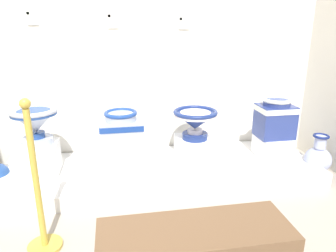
% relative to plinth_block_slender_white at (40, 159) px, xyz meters
% --- Properties ---
extents(wall_back, '(3.57, 0.06, 2.88)m').
position_rel_plinth_block_slender_white_xyz_m(wall_back, '(1.07, 0.50, 1.17)').
color(wall_back, silver).
rests_on(wall_back, ground_plane).
extents(display_platform, '(2.91, 0.91, 0.13)m').
position_rel_plinth_block_slender_white_xyz_m(display_platform, '(1.07, -0.00, -0.21)').
color(display_platform, white).
rests_on(display_platform, ground_plane).
extents(plinth_block_slender_white, '(0.31, 0.31, 0.28)m').
position_rel_plinth_block_slender_white_xyz_m(plinth_block_slender_white, '(0.00, 0.00, 0.00)').
color(plinth_block_slender_white, white).
rests_on(plinth_block_slender_white, display_platform).
extents(antique_toilet_slender_white, '(0.39, 0.39, 0.32)m').
position_rel_plinth_block_slender_white_xyz_m(antique_toilet_slender_white, '(0.00, 0.00, 0.35)').
color(antique_toilet_slender_white, silver).
rests_on(antique_toilet_slender_white, plinth_block_slender_white).
extents(plinth_block_leftmost, '(0.38, 0.34, 0.10)m').
position_rel_plinth_block_slender_white_xyz_m(plinth_block_leftmost, '(0.71, 0.08, -0.09)').
color(plinth_block_leftmost, white).
rests_on(plinth_block_leftmost, display_platform).
extents(antique_toilet_leftmost, '(0.38, 0.34, 0.42)m').
position_rel_plinth_block_slender_white_xyz_m(antique_toilet_leftmost, '(0.71, 0.08, 0.17)').
color(antique_toilet_leftmost, '#A9B4D1').
rests_on(antique_toilet_leftmost, plinth_block_leftmost).
extents(plinth_block_broad_patterned, '(0.33, 0.39, 0.21)m').
position_rel_plinth_block_slender_white_xyz_m(plinth_block_broad_patterned, '(1.41, 0.09, -0.04)').
color(plinth_block_broad_patterned, white).
rests_on(plinth_block_broad_patterned, display_platform).
extents(antique_toilet_broad_patterned, '(0.42, 0.42, 0.28)m').
position_rel_plinth_block_slender_white_xyz_m(antique_toilet_broad_patterned, '(1.41, 0.09, 0.26)').
color(antique_toilet_broad_patterned, navy).
rests_on(antique_toilet_broad_patterned, plinth_block_broad_patterned).
extents(plinth_block_squat_floral, '(0.28, 0.34, 0.21)m').
position_rel_plinth_block_slender_white_xyz_m(plinth_block_squat_floral, '(2.18, 0.00, -0.03)').
color(plinth_block_squat_floral, white).
rests_on(plinth_block_squat_floral, display_platform).
extents(antique_toilet_squat_floral, '(0.34, 0.28, 0.39)m').
position_rel_plinth_block_slender_white_xyz_m(antique_toilet_squat_floral, '(2.18, 0.00, 0.27)').
color(antique_toilet_squat_floral, navy).
rests_on(antique_toilet_squat_floral, plinth_block_squat_floral).
extents(info_placard_first, '(0.10, 0.01, 0.13)m').
position_rel_plinth_block_slender_white_xyz_m(info_placard_first, '(-0.02, 0.47, 1.17)').
color(info_placard_first, white).
extents(info_placard_second, '(0.10, 0.01, 0.14)m').
position_rel_plinth_block_slender_white_xyz_m(info_placard_second, '(0.69, 0.47, 1.15)').
color(info_placard_second, white).
extents(info_placard_third, '(0.10, 0.01, 0.12)m').
position_rel_plinth_block_slender_white_xyz_m(info_placard_third, '(1.37, 0.47, 1.13)').
color(info_placard_third, white).
extents(decorative_vase_spare, '(0.25, 0.25, 0.40)m').
position_rel_plinth_block_slender_white_xyz_m(decorative_vase_spare, '(2.56, -0.19, -0.10)').
color(decorative_vase_spare, navy).
rests_on(decorative_vase_spare, ground_plane).
extents(stanchion_post_near_left, '(0.22, 0.22, 1.00)m').
position_rel_plinth_block_slender_white_xyz_m(stanchion_post_near_left, '(0.17, -0.85, 0.07)').
color(stanchion_post_near_left, gold).
rests_on(stanchion_post_near_left, ground_plane).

